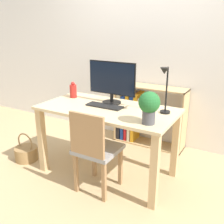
# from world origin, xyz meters

# --- Properties ---
(ground_plane) EXTENTS (10.00, 10.00, 0.00)m
(ground_plane) POSITION_xyz_m (0.00, 0.00, 0.00)
(ground_plane) COLOR tan
(wall_back) EXTENTS (8.00, 0.05, 2.60)m
(wall_back) POSITION_xyz_m (0.00, 1.10, 1.30)
(wall_back) COLOR white
(wall_back) RESTS_ON ground_plane
(desk) EXTENTS (1.44, 0.73, 0.77)m
(desk) POSITION_xyz_m (0.00, 0.00, 0.64)
(desk) COLOR #D8BC8C
(desk) RESTS_ON ground_plane
(monitor) EXTENTS (0.55, 0.21, 0.46)m
(monitor) POSITION_xyz_m (-0.04, 0.17, 1.03)
(monitor) COLOR black
(monitor) RESTS_ON desk
(keyboard) EXTENTS (0.40, 0.14, 0.02)m
(keyboard) POSITION_xyz_m (-0.04, 0.02, 0.78)
(keyboard) COLOR black
(keyboard) RESTS_ON desk
(vase) EXTENTS (0.08, 0.08, 0.19)m
(vase) POSITION_xyz_m (-0.55, 0.14, 0.86)
(vase) COLOR #B2231E
(vase) RESTS_ON desk
(desk_lamp) EXTENTS (0.10, 0.19, 0.46)m
(desk_lamp) POSITION_xyz_m (0.58, 0.08, 1.05)
(desk_lamp) COLOR black
(desk_lamp) RESTS_ON desk
(potted_plant) EXTENTS (0.19, 0.19, 0.29)m
(potted_plant) POSITION_xyz_m (0.55, -0.21, 0.94)
(potted_plant) COLOR #4C4C51
(potted_plant) RESTS_ON desk
(chair) EXTENTS (0.40, 0.40, 0.86)m
(chair) POSITION_xyz_m (0.07, -0.36, 0.47)
(chair) COLOR gray
(chair) RESTS_ON ground_plane
(bookshelf) EXTENTS (0.96, 0.28, 0.82)m
(bookshelf) POSITION_xyz_m (-0.06, 0.93, 0.40)
(bookshelf) COLOR tan
(bookshelf) RESTS_ON ground_plane
(basket) EXTENTS (0.28, 0.28, 0.35)m
(basket) POSITION_xyz_m (-1.02, -0.25, 0.09)
(basket) COLOR #997547
(basket) RESTS_ON ground_plane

